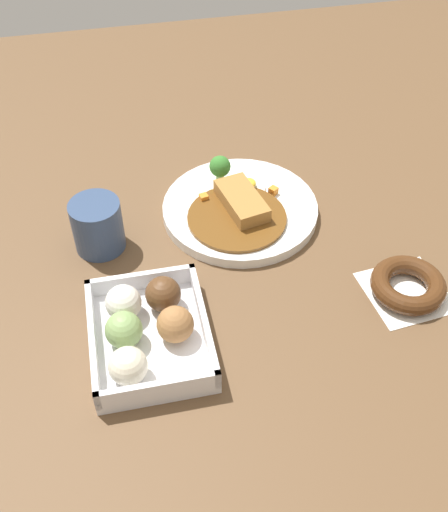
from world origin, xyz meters
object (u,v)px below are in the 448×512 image
(chocolate_ring_donut, at_px, (408,285))
(coffee_mug, at_px, (98,226))
(curry_plate, at_px, (239,208))
(donut_box, at_px, (146,329))

(chocolate_ring_donut, height_order, coffee_mug, coffee_mug)
(curry_plate, height_order, coffee_mug, coffee_mug)
(donut_box, bearing_deg, curry_plate, 141.76)
(donut_box, xyz_separation_m, coffee_mug, (-0.20, -0.05, 0.02))
(curry_plate, bearing_deg, chocolate_ring_donut, 42.37)
(donut_box, relative_size, coffee_mug, 2.30)
(donut_box, relative_size, chocolate_ring_donut, 1.53)
(donut_box, distance_m, chocolate_ring_donut, 0.38)
(curry_plate, height_order, donut_box, curry_plate)
(coffee_mug, bearing_deg, chocolate_ring_donut, 65.95)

